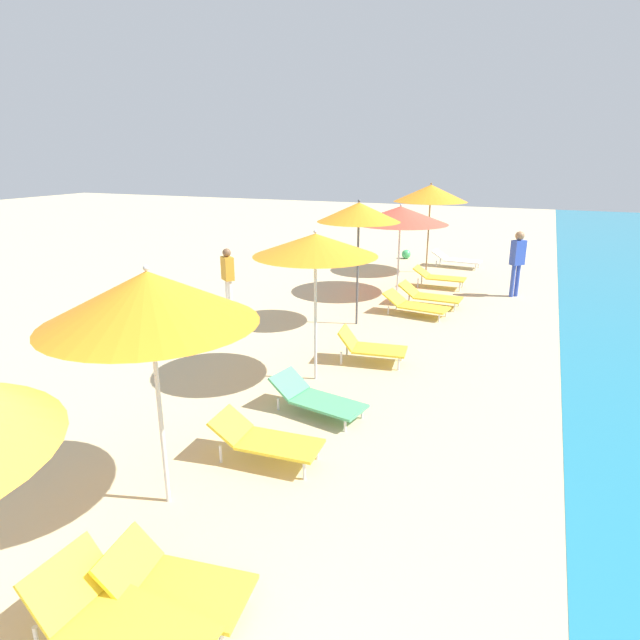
{
  "coord_description": "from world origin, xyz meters",
  "views": [
    {
      "loc": [
        2.62,
        -1.12,
        3.75
      ],
      "look_at": [
        -0.33,
        5.94,
        1.36
      ],
      "focal_mm": 29.98,
      "sensor_mm": 36.0,
      "label": 1
    }
  ],
  "objects_px": {
    "lounger_nearest_shoreside": "(117,619)",
    "lounger_third_shoreside": "(370,347)",
    "person_walking_near": "(228,273)",
    "umbrella_second": "(149,298)",
    "lounger_second_inland": "(174,584)",
    "lounger_fifth_inland": "(429,295)",
    "lounger_third_inland": "(316,398)",
    "lounger_farthest_shoreside": "(456,259)",
    "lounger_fourth_shoreside": "(415,305)",
    "beach_ball": "(406,254)",
    "lounger_fifth_shoreside": "(439,277)",
    "umbrella_fourth": "(359,212)",
    "umbrella_third": "(315,245)",
    "umbrella_farthest": "(431,193)",
    "lounger_second_shoreside": "(265,439)",
    "person_walking_mid": "(517,257)",
    "umbrella_fifth": "(400,215)"
  },
  "relations": [
    {
      "from": "umbrella_third",
      "to": "lounger_fourth_shoreside",
      "type": "distance_m",
      "value": 4.97
    },
    {
      "from": "lounger_third_shoreside",
      "to": "person_walking_near",
      "type": "relative_size",
      "value": 0.84
    },
    {
      "from": "lounger_second_shoreside",
      "to": "lounger_fourth_shoreside",
      "type": "relative_size",
      "value": 0.88
    },
    {
      "from": "lounger_fifth_inland",
      "to": "umbrella_second",
      "type": "bearing_deg",
      "value": -94.13
    },
    {
      "from": "lounger_second_inland",
      "to": "lounger_nearest_shoreside",
      "type": "bearing_deg",
      "value": -111.64
    },
    {
      "from": "lounger_nearest_shoreside",
      "to": "lounger_third_shoreside",
      "type": "xyz_separation_m",
      "value": [
        -0.05,
        6.6,
        -0.02
      ]
    },
    {
      "from": "lounger_second_shoreside",
      "to": "lounger_farthest_shoreside",
      "type": "xyz_separation_m",
      "value": [
        0.27,
        13.26,
        -0.02
      ]
    },
    {
      "from": "umbrella_third",
      "to": "beach_ball",
      "type": "height_order",
      "value": "umbrella_third"
    },
    {
      "from": "lounger_second_shoreside",
      "to": "lounger_fifth_shoreside",
      "type": "bearing_deg",
      "value": 84.87
    },
    {
      "from": "person_walking_mid",
      "to": "beach_ball",
      "type": "relative_size",
      "value": 5.31
    },
    {
      "from": "lounger_third_shoreside",
      "to": "lounger_fifth_inland",
      "type": "distance_m",
      "value": 4.32
    },
    {
      "from": "umbrella_fifth",
      "to": "person_walking_mid",
      "type": "height_order",
      "value": "umbrella_fifth"
    },
    {
      "from": "person_walking_near",
      "to": "umbrella_second",
      "type": "bearing_deg",
      "value": 64.18
    },
    {
      "from": "lounger_second_shoreside",
      "to": "umbrella_third",
      "type": "relative_size",
      "value": 0.55
    },
    {
      "from": "umbrella_farthest",
      "to": "person_walking_near",
      "type": "relative_size",
      "value": 1.85
    },
    {
      "from": "lounger_third_inland",
      "to": "lounger_third_shoreside",
      "type": "bearing_deg",
      "value": 98.26
    },
    {
      "from": "lounger_third_shoreside",
      "to": "lounger_farthest_shoreside",
      "type": "relative_size",
      "value": 0.78
    },
    {
      "from": "person_walking_near",
      "to": "umbrella_fourth",
      "type": "bearing_deg",
      "value": 129.43
    },
    {
      "from": "lounger_fifth_inland",
      "to": "lounger_farthest_shoreside",
      "type": "distance_m",
      "value": 5.23
    },
    {
      "from": "umbrella_fifth",
      "to": "lounger_fifth_shoreside",
      "type": "relative_size",
      "value": 1.75
    },
    {
      "from": "umbrella_fifth",
      "to": "person_walking_near",
      "type": "bearing_deg",
      "value": -136.95
    },
    {
      "from": "umbrella_farthest",
      "to": "lounger_nearest_shoreside",
      "type": "bearing_deg",
      "value": -87.09
    },
    {
      "from": "umbrella_farthest",
      "to": "beach_ball",
      "type": "height_order",
      "value": "umbrella_farthest"
    },
    {
      "from": "umbrella_second",
      "to": "lounger_third_inland",
      "type": "relative_size",
      "value": 1.76
    },
    {
      "from": "lounger_second_inland",
      "to": "lounger_farthest_shoreside",
      "type": "xyz_separation_m",
      "value": [
        -0.12,
        15.62,
        0.02
      ]
    },
    {
      "from": "lounger_nearest_shoreside",
      "to": "beach_ball",
      "type": "height_order",
      "value": "lounger_nearest_shoreside"
    },
    {
      "from": "lounger_second_shoreside",
      "to": "person_walking_mid",
      "type": "relative_size",
      "value": 0.8
    },
    {
      "from": "lounger_second_shoreside",
      "to": "umbrella_third",
      "type": "bearing_deg",
      "value": 95.69
    },
    {
      "from": "lounger_third_shoreside",
      "to": "umbrella_farthest",
      "type": "bearing_deg",
      "value": 87.12
    },
    {
      "from": "lounger_fourth_shoreside",
      "to": "umbrella_second",
      "type": "bearing_deg",
      "value": -88.72
    },
    {
      "from": "lounger_second_shoreside",
      "to": "beach_ball",
      "type": "distance_m",
      "value": 14.23
    },
    {
      "from": "lounger_third_shoreside",
      "to": "lounger_fourth_shoreside",
      "type": "bearing_deg",
      "value": 81.02
    },
    {
      "from": "person_walking_near",
      "to": "person_walking_mid",
      "type": "relative_size",
      "value": 0.87
    },
    {
      "from": "lounger_third_inland",
      "to": "lounger_fifth_inland",
      "type": "height_order",
      "value": "lounger_fifth_inland"
    },
    {
      "from": "lounger_nearest_shoreside",
      "to": "lounger_second_shoreside",
      "type": "xyz_separation_m",
      "value": [
        -0.26,
        2.88,
        -0.03
      ]
    },
    {
      "from": "lounger_nearest_shoreside",
      "to": "beach_ball",
      "type": "distance_m",
      "value": 17.13
    },
    {
      "from": "lounger_fourth_shoreside",
      "to": "lounger_third_shoreside",
      "type": "bearing_deg",
      "value": -83.75
    },
    {
      "from": "lounger_second_shoreside",
      "to": "person_walking_mid",
      "type": "bearing_deg",
      "value": 72.89
    },
    {
      "from": "lounger_second_inland",
      "to": "lounger_fifth_inland",
      "type": "bearing_deg",
      "value": 82.08
    },
    {
      "from": "lounger_fifth_shoreside",
      "to": "umbrella_farthest",
      "type": "bearing_deg",
      "value": 111.75
    },
    {
      "from": "lounger_farthest_shoreside",
      "to": "lounger_second_inland",
      "type": "bearing_deg",
      "value": -84.04
    },
    {
      "from": "umbrella_fourth",
      "to": "lounger_fourth_shoreside",
      "type": "bearing_deg",
      "value": 48.37
    },
    {
      "from": "umbrella_second",
      "to": "lounger_fifth_shoreside",
      "type": "height_order",
      "value": "umbrella_second"
    },
    {
      "from": "umbrella_third",
      "to": "lounger_third_shoreside",
      "type": "bearing_deg",
      "value": 59.95
    },
    {
      "from": "lounger_farthest_shoreside",
      "to": "lounger_fifth_inland",
      "type": "bearing_deg",
      "value": -82.76
    },
    {
      "from": "person_walking_mid",
      "to": "lounger_nearest_shoreside",
      "type": "bearing_deg",
      "value": 123.38
    },
    {
      "from": "lounger_third_inland",
      "to": "person_walking_near",
      "type": "bearing_deg",
      "value": 145.61
    },
    {
      "from": "umbrella_second",
      "to": "lounger_farthest_shoreside",
      "type": "distance_m",
      "value": 14.61
    },
    {
      "from": "lounger_third_shoreside",
      "to": "beach_ball",
      "type": "distance_m",
      "value": 10.59
    },
    {
      "from": "lounger_fourth_shoreside",
      "to": "lounger_fifth_inland",
      "type": "bearing_deg",
      "value": 89.0
    }
  ]
}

